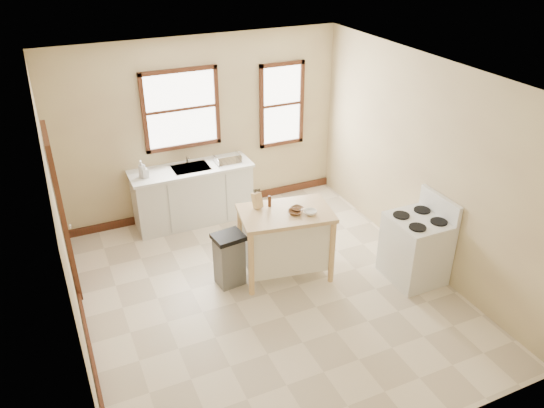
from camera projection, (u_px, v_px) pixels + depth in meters
The scene contains 23 objects.
floor at pixel (268, 294), 6.81m from camera, with size 5.00×5.00×0.00m, color beige.
ceiling at pixel (267, 78), 5.47m from camera, with size 5.00×5.00×0.00m, color white.
wall_back at pixel (202, 128), 8.14m from camera, with size 4.50×0.04×2.80m, color beige.
wall_left at pixel (63, 241), 5.33m from camera, with size 0.04×5.00×2.80m, color beige.
wall_right at pixel (424, 165), 6.96m from camera, with size 0.04×5.00×2.80m, color beige.
window_main at pixel (181, 109), 7.85m from camera, with size 1.17×0.06×1.22m, color #402211, non-canonical shape.
window_side at pixel (282, 105), 8.52m from camera, with size 0.77×0.06×1.37m, color #402211, non-canonical shape.
door_left at pixel (62, 212), 6.55m from camera, with size 0.06×0.90×2.10m, color #402211.
baseboard_back at pixel (207, 205), 8.76m from camera, with size 4.50×0.04×0.12m, color #402211.
baseboard_left at pixel (89, 340), 5.98m from camera, with size 0.04×5.00×0.12m, color #402211.
sink_counter at pixel (193, 194), 8.24m from camera, with size 1.86×0.62×0.92m, color beige, non-canonical shape.
faucet at pixel (187, 157), 8.12m from camera, with size 0.03×0.03×0.22m, color silver.
soap_bottle_a at pixel (142, 169), 7.67m from camera, with size 0.10×0.10×0.26m, color #B2B2B2.
soap_bottle_b at pixel (145, 171), 7.68m from camera, with size 0.09×0.09×0.20m, color #B2B2B2.
dish_rack at pixel (227, 159), 8.18m from camera, with size 0.40×0.30×0.10m, color silver, non-canonical shape.
kitchen_island at pixel (285, 243), 6.98m from camera, with size 1.17×0.75×0.96m, color tan, non-canonical shape.
knife_block at pixel (257, 201), 6.79m from camera, with size 0.10×0.10×0.20m, color #D8B671, non-canonical shape.
pepper_grinder at pixel (270, 201), 6.84m from camera, with size 0.04×0.04×0.15m, color #462512.
bowl_a at pixel (295, 212), 6.69m from camera, with size 0.18×0.18×0.04m, color brown.
bowl_b at pixel (297, 209), 6.77m from camera, with size 0.16×0.16×0.04m, color brown.
bowl_c at pixel (310, 212), 6.68m from camera, with size 0.16×0.16×0.05m, color white.
trash_bin at pixel (229, 259), 6.85m from camera, with size 0.38×0.32×0.74m, color slate, non-canonical shape.
gas_stove at pixel (417, 240), 6.86m from camera, with size 0.72×0.73×1.16m, color silver, non-canonical shape.
Camera 1 is at (-2.19, -4.97, 4.27)m, focal length 35.00 mm.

